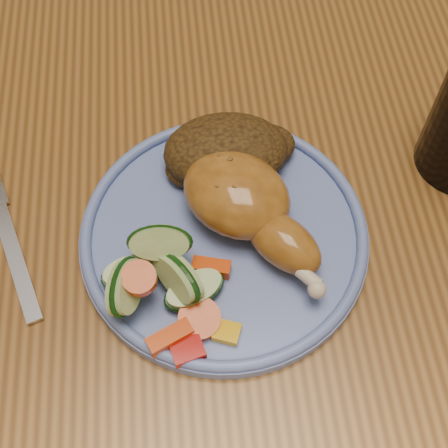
# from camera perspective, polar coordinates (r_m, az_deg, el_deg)

# --- Properties ---
(ground) EXTENTS (4.00, 4.00, 0.00)m
(ground) POSITION_cam_1_polar(r_m,az_deg,el_deg) (1.27, 1.02, -15.74)
(ground) COLOR brown
(ground) RESTS_ON ground
(dining_table) EXTENTS (0.90, 1.40, 0.75)m
(dining_table) POSITION_cam_1_polar(r_m,az_deg,el_deg) (0.65, 1.92, -0.28)
(dining_table) COLOR brown
(dining_table) RESTS_ON ground
(plate) EXTENTS (0.25, 0.25, 0.01)m
(plate) POSITION_cam_1_polar(r_m,az_deg,el_deg) (0.54, 0.00, -1.14)
(plate) COLOR #5B71B8
(plate) RESTS_ON dining_table
(plate_rim) EXTENTS (0.25, 0.25, 0.01)m
(plate_rim) POSITION_cam_1_polar(r_m,az_deg,el_deg) (0.53, 0.00, -0.55)
(plate_rim) COLOR #5B71B8
(plate_rim) RESTS_ON plate
(chicken_leg) EXTENTS (0.13, 0.16, 0.05)m
(chicken_leg) POSITION_cam_1_polar(r_m,az_deg,el_deg) (0.52, 2.17, 1.70)
(chicken_leg) COLOR #A26622
(chicken_leg) RESTS_ON plate
(rice_pilaf) EXTENTS (0.12, 0.08, 0.05)m
(rice_pilaf) POSITION_cam_1_polar(r_m,az_deg,el_deg) (0.56, 0.40, 6.62)
(rice_pilaf) COLOR #442E11
(rice_pilaf) RESTS_ON plate
(vegetable_pile) EXTENTS (0.11, 0.12, 0.06)m
(vegetable_pile) POSITION_cam_1_polar(r_m,az_deg,el_deg) (0.49, -5.58, -5.23)
(vegetable_pile) COLOR #A50A05
(vegetable_pile) RESTS_ON plate
(fork) EXTENTS (0.07, 0.16, 0.00)m
(fork) POSITION_cam_1_polar(r_m,az_deg,el_deg) (0.57, -19.11, -1.02)
(fork) COLOR silver
(fork) RESTS_ON dining_table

